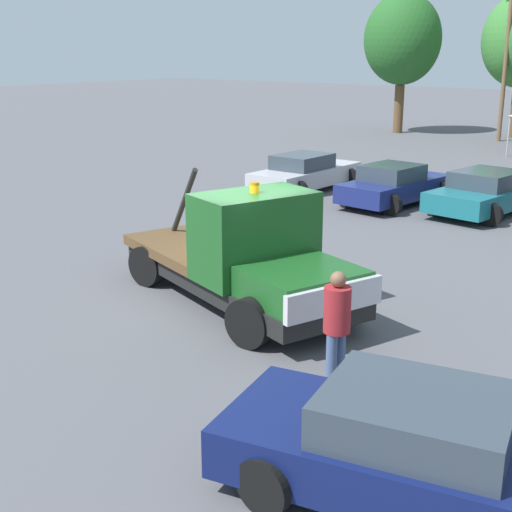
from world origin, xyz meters
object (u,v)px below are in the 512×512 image
at_px(parked_car_teal, 489,192).
at_px(tow_truck, 247,259).
at_px(tree_left, 403,40).
at_px(person_near_truck, 337,321).
at_px(parked_car_navy, 394,185).
at_px(parked_car_silver, 305,173).
at_px(foreground_car, 430,454).
at_px(utility_pole, 508,42).

bearing_deg(parked_car_teal, tow_truck, -176.11).
distance_m(tow_truck, tree_left, 31.96).
bearing_deg(tree_left, person_near_truck, -64.06).
relative_size(parked_car_navy, parked_car_teal, 0.88).
relative_size(tow_truck, parked_car_navy, 1.44).
xyz_separation_m(person_near_truck, parked_car_silver, (-9.15, 12.50, -0.41)).
distance_m(person_near_truck, parked_car_silver, 15.50).
relative_size(foreground_car, person_near_truck, 2.81).
distance_m(foreground_car, parked_car_navy, 16.26).
relative_size(person_near_truck, parked_car_teal, 0.36).
bearing_deg(parked_car_navy, parked_car_silver, 92.86).
bearing_deg(tow_truck, parked_car_silver, 136.98).
bearing_deg(tree_left, parked_car_navy, -62.89).
height_order(tow_truck, tree_left, tree_left).
relative_size(parked_car_silver, parked_car_teal, 0.95).
bearing_deg(tree_left, tow_truck, -67.84).
distance_m(parked_car_teal, tree_left, 22.50).
height_order(parked_car_silver, parked_car_navy, same).
distance_m(parked_car_navy, parked_car_teal, 2.98).
bearing_deg(parked_car_teal, parked_car_silver, 102.25).
distance_m(person_near_truck, utility_pole, 32.49).
bearing_deg(tree_left, parked_car_silver, -72.16).
relative_size(person_near_truck, parked_car_navy, 0.41).
bearing_deg(parked_car_navy, tree_left, 32.54).
xyz_separation_m(tow_truck, foreground_car, (5.63, -3.73, -0.34)).
distance_m(person_near_truck, tree_left, 34.95).
height_order(person_near_truck, tree_left, tree_left).
height_order(foreground_car, tree_left, tree_left).
xyz_separation_m(foreground_car, parked_car_teal, (-5.04, 14.98, 0.00)).
xyz_separation_m(tow_truck, person_near_truck, (3.23, -1.86, 0.07)).
bearing_deg(tree_left, utility_pole, -1.87).
height_order(parked_car_navy, utility_pole, utility_pole).
height_order(foreground_car, parked_car_teal, same).
bearing_deg(utility_pole, parked_car_teal, -70.79).
distance_m(foreground_car, person_near_truck, 3.07).
bearing_deg(person_near_truck, utility_pole, 108.48).
bearing_deg(foreground_car, utility_pole, 96.21).
distance_m(tow_truck, person_near_truck, 3.73).
height_order(person_near_truck, parked_car_navy, person_near_truck).
bearing_deg(tow_truck, tree_left, 130.01).
xyz_separation_m(foreground_car, utility_pole, (-11.26, 32.84, 4.61)).
bearing_deg(parked_car_navy, utility_pole, 15.60).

